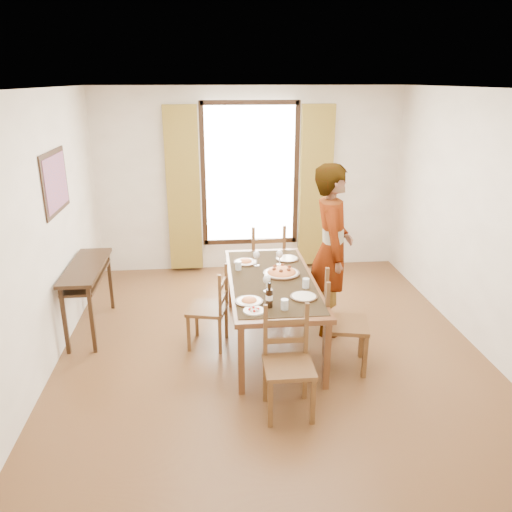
{
  "coord_description": "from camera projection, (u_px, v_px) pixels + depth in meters",
  "views": [
    {
      "loc": [
        -0.63,
        -4.82,
        2.79
      ],
      "look_at": [
        -0.14,
        0.16,
        1.0
      ],
      "focal_mm": 35.0,
      "sensor_mm": 36.0,
      "label": 1
    }
  ],
  "objects": [
    {
      "name": "ground",
      "position": [
        270.0,
        345.0,
        5.51
      ],
      "size": [
        5.0,
        5.0,
        0.0
      ],
      "primitive_type": "plane",
      "color": "#482216",
      "rests_on": "ground"
    },
    {
      "name": "room_shell",
      "position": [
        269.0,
        207.0,
        5.12
      ],
      "size": [
        4.6,
        5.1,
        2.74
      ],
      "color": "white",
      "rests_on": "ground"
    },
    {
      "name": "console_table",
      "position": [
        87.0,
        275.0,
        5.66
      ],
      "size": [
        0.38,
        1.2,
        0.8
      ],
      "color": "black",
      "rests_on": "ground"
    },
    {
      "name": "dining_table",
      "position": [
        272.0,
        284.0,
        5.38
      ],
      "size": [
        0.92,
        2.01,
        0.76
      ],
      "color": "brown",
      "rests_on": "ground"
    },
    {
      "name": "chair_west",
      "position": [
        210.0,
        310.0,
        5.4
      ],
      "size": [
        0.48,
        0.48,
        0.9
      ],
      "rotation": [
        0.0,
        0.0,
        -1.81
      ],
      "color": "brown",
      "rests_on": "ground"
    },
    {
      "name": "chair_north",
      "position": [
        266.0,
        264.0,
        6.56
      ],
      "size": [
        0.48,
        0.48,
        1.04
      ],
      "rotation": [
        0.0,
        0.0,
        3.19
      ],
      "color": "brown",
      "rests_on": "ground"
    },
    {
      "name": "chair_south",
      "position": [
        288.0,
        366.0,
        4.31
      ],
      "size": [
        0.42,
        0.42,
        0.96
      ],
      "rotation": [
        0.0,
        0.0,
        -0.0
      ],
      "color": "brown",
      "rests_on": "ground"
    },
    {
      "name": "chair_east",
      "position": [
        342.0,
        325.0,
        4.98
      ],
      "size": [
        0.52,
        0.52,
        1.0
      ],
      "rotation": [
        0.0,
        0.0,
        1.36
      ],
      "color": "brown",
      "rests_on": "ground"
    },
    {
      "name": "man",
      "position": [
        331.0,
        250.0,
        5.58
      ],
      "size": [
        0.87,
        0.71,
        1.95
      ],
      "primitive_type": "imported",
      "rotation": [
        0.0,
        0.0,
        1.39
      ],
      "color": "gray",
      "rests_on": "ground"
    },
    {
      "name": "plate_sw",
      "position": [
        249.0,
        300.0,
        4.78
      ],
      "size": [
        0.27,
        0.27,
        0.05
      ],
      "primitive_type": null,
      "color": "silver",
      "rests_on": "dining_table"
    },
    {
      "name": "plate_se",
      "position": [
        304.0,
        295.0,
        4.88
      ],
      "size": [
        0.27,
        0.27,
        0.05
      ],
      "primitive_type": null,
      "color": "silver",
      "rests_on": "dining_table"
    },
    {
      "name": "plate_nw",
      "position": [
        246.0,
        261.0,
        5.8
      ],
      "size": [
        0.27,
        0.27,
        0.05
      ],
      "primitive_type": null,
      "color": "silver",
      "rests_on": "dining_table"
    },
    {
      "name": "plate_ne",
      "position": [
        287.0,
        257.0,
        5.92
      ],
      "size": [
        0.27,
        0.27,
        0.05
      ],
      "primitive_type": null,
      "color": "silver",
      "rests_on": "dining_table"
    },
    {
      "name": "pasta_platter",
      "position": [
        282.0,
        270.0,
        5.46
      ],
      "size": [
        0.4,
        0.4,
        0.1
      ],
      "primitive_type": null,
      "color": "#C44219",
      "rests_on": "dining_table"
    },
    {
      "name": "caprese_plate",
      "position": [
        254.0,
        310.0,
        4.6
      ],
      "size": [
        0.2,
        0.2,
        0.04
      ],
      "primitive_type": null,
      "color": "silver",
      "rests_on": "dining_table"
    },
    {
      "name": "wine_glass_a",
      "position": [
        267.0,
        283.0,
        5.0
      ],
      "size": [
        0.08,
        0.08,
        0.18
      ],
      "primitive_type": null,
      "color": "white",
      "rests_on": "dining_table"
    },
    {
      "name": "wine_glass_b",
      "position": [
        279.0,
        258.0,
        5.72
      ],
      "size": [
        0.08,
        0.08,
        0.18
      ],
      "primitive_type": null,
      "color": "white",
      "rests_on": "dining_table"
    },
    {
      "name": "wine_glass_c",
      "position": [
        257.0,
        258.0,
        5.69
      ],
      "size": [
        0.08,
        0.08,
        0.18
      ],
      "primitive_type": null,
      "color": "white",
      "rests_on": "dining_table"
    },
    {
      "name": "tumbler_a",
      "position": [
        306.0,
        283.0,
        5.11
      ],
      "size": [
        0.07,
        0.07,
        0.1
      ],
      "primitive_type": "cylinder",
      "color": "silver",
      "rests_on": "dining_table"
    },
    {
      "name": "tumbler_b",
      "position": [
        238.0,
        265.0,
        5.6
      ],
      "size": [
        0.07,
        0.07,
        0.1
      ],
      "primitive_type": "cylinder",
      "color": "silver",
      "rests_on": "dining_table"
    },
    {
      "name": "tumbler_c",
      "position": [
        285.0,
        304.0,
        4.63
      ],
      "size": [
        0.07,
        0.07,
        0.1
      ],
      "primitive_type": "cylinder",
      "color": "silver",
      "rests_on": "dining_table"
    },
    {
      "name": "wine_bottle",
      "position": [
        269.0,
        295.0,
        4.65
      ],
      "size": [
        0.07,
        0.07,
        0.25
      ],
      "primitive_type": null,
      "color": "black",
      "rests_on": "dining_table"
    }
  ]
}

